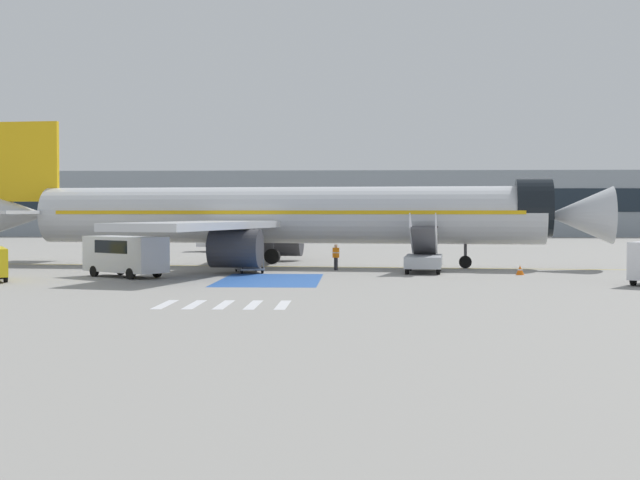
{
  "coord_description": "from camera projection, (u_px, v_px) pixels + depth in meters",
  "views": [
    {
      "loc": [
        6.73,
        -61.8,
        3.77
      ],
      "look_at": [
        4.35,
        -4.13,
        1.93
      ],
      "focal_mm": 50.0,
      "sensor_mm": 36.0,
      "label": 1
    }
  ],
  "objects": [
    {
      "name": "traffic_cone_0",
      "position": [
        520.0,
        270.0,
        53.05
      ],
      "size": [
        0.5,
        0.5,
        0.56
      ],
      "color": "orange",
      "rests_on": "ground_plane"
    },
    {
      "name": "fuel_tanker",
      "position": [
        252.0,
        232.0,
        84.37
      ],
      "size": [
        10.04,
        3.02,
        3.63
      ],
      "rotation": [
        0.0,
        0.0,
        1.62
      ],
      "color": "#38383D",
      "rests_on": "ground_plane"
    },
    {
      "name": "terminal_building",
      "position": [
        336.0,
        204.0,
        139.21
      ],
      "size": [
        134.86,
        12.1,
        9.96
      ],
      "color": "#89939E",
      "rests_on": "ground_plane"
    },
    {
      "name": "apron_walkway_bar_2",
      "position": [
        224.0,
        305.0,
        36.03
      ],
      "size": [
        0.44,
        3.6,
        0.01
      ],
      "primitive_type": "cube",
      "color": "silver",
      "rests_on": "ground_plane"
    },
    {
      "name": "airliner",
      "position": [
        278.0,
        216.0,
        61.03
      ],
      "size": [
        44.68,
        34.49,
        10.2
      ],
      "rotation": [
        0.0,
        0.0,
        -1.68
      ],
      "color": "silver",
      "rests_on": "ground_plane"
    },
    {
      "name": "ground_plane",
      "position": [
        260.0,
        266.0,
        62.11
      ],
      "size": [
        600.0,
        600.0,
        0.0
      ],
      "primitive_type": "plane",
      "color": "gray"
    },
    {
      "name": "apron_walkway_bar_0",
      "position": [
        165.0,
        304.0,
        36.13
      ],
      "size": [
        0.44,
        3.6,
        0.01
      ],
      "primitive_type": "cube",
      "color": "silver",
      "rests_on": "ground_plane"
    },
    {
      "name": "ground_crew_0",
      "position": [
        151.0,
        253.0,
        58.71
      ],
      "size": [
        0.33,
        0.47,
        1.8
      ],
      "rotation": [
        0.0,
        0.0,
        4.46
      ],
      "color": "black",
      "rests_on": "ground_plane"
    },
    {
      "name": "service_van_2",
      "position": [
        125.0,
        253.0,
        51.18
      ],
      "size": [
        5.51,
        4.89,
        2.35
      ],
      "rotation": [
        0.0,
        0.0,
        0.92
      ],
      "color": "silver",
      "rests_on": "ground_plane"
    },
    {
      "name": "boarding_stairs_forward",
      "position": [
        424.0,
        257.0,
        55.15
      ],
      "size": [
        2.72,
        5.41,
        3.7
      ],
      "rotation": [
        0.0,
        0.0,
        -0.11
      ],
      "color": "#ADB2BA",
      "rests_on": "ground_plane"
    },
    {
      "name": "apron_leadline_yellow",
      "position": [
        287.0,
        267.0,
        61.04
      ],
      "size": [
        78.06,
        8.97,
        0.01
      ],
      "primitive_type": "cube",
      "rotation": [
        0.0,
        0.0,
        -1.68
      ],
      "color": "gold",
      "rests_on": "ground_plane"
    },
    {
      "name": "apron_stand_patch_blue",
      "position": [
        270.0,
        280.0,
        49.02
      ],
      "size": [
        5.54,
        9.63,
        0.01
      ],
      "primitive_type": "cube",
      "color": "#2856A8",
      "rests_on": "ground_plane"
    },
    {
      "name": "apron_walkway_bar_4",
      "position": [
        283.0,
        305.0,
        35.93
      ],
      "size": [
        0.44,
        3.6,
        0.01
      ],
      "primitive_type": "cube",
      "color": "silver",
      "rests_on": "ground_plane"
    },
    {
      "name": "ground_crew_2",
      "position": [
        256.0,
        253.0,
        58.29
      ],
      "size": [
        0.44,
        0.26,
        1.87
      ],
      "rotation": [
        0.0,
        0.0,
        3.08
      ],
      "color": "black",
      "rests_on": "ground_plane"
    },
    {
      "name": "apron_walkway_bar_1",
      "position": [
        194.0,
        305.0,
        36.08
      ],
      "size": [
        0.44,
        3.6,
        0.01
      ],
      "primitive_type": "cube",
      "color": "silver",
      "rests_on": "ground_plane"
    },
    {
      "name": "baggage_cart",
      "position": [
        249.0,
        268.0,
        55.11
      ],
      "size": [
        2.19,
        2.92,
        0.87
      ],
      "rotation": [
        0.0,
        0.0,
        0.29
      ],
      "color": "gray",
      "rests_on": "ground_plane"
    },
    {
      "name": "ground_crew_1",
      "position": [
        336.0,
        255.0,
        57.22
      ],
      "size": [
        0.45,
        0.48,
        1.68
      ],
      "rotation": [
        0.0,
        0.0,
        5.42
      ],
      "color": "#2D2D33",
      "rests_on": "ground_plane"
    },
    {
      "name": "apron_walkway_bar_3",
      "position": [
        253.0,
        305.0,
        35.98
      ],
      "size": [
        0.44,
        3.6,
        0.01
      ],
      "primitive_type": "cube",
      "color": "silver",
      "rests_on": "ground_plane"
    }
  ]
}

